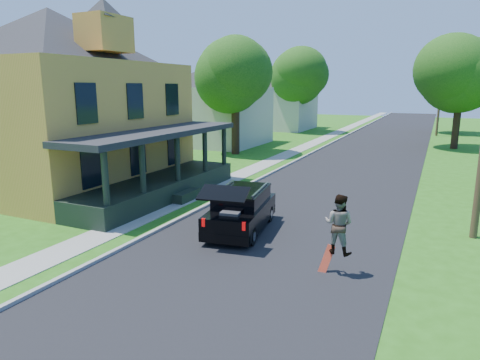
% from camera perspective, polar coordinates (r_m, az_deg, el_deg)
% --- Properties ---
extents(ground, '(140.00, 140.00, 0.00)m').
position_cam_1_polar(ground, '(12.10, -0.41, -12.31)').
color(ground, '#265E12').
rests_on(ground, ground).
extents(street, '(8.00, 120.00, 0.02)m').
position_cam_1_polar(street, '(30.72, 15.80, 2.41)').
color(street, black).
rests_on(street, ground).
extents(curb, '(0.15, 120.00, 0.12)m').
position_cam_1_polar(curb, '(31.60, 8.54, 3.00)').
color(curb, gray).
rests_on(curb, ground).
extents(sidewalk, '(1.30, 120.00, 0.03)m').
position_cam_1_polar(sidewalk, '(32.06, 5.88, 3.21)').
color(sidewalk, gray).
rests_on(sidewalk, ground).
extents(front_walk, '(6.50, 1.20, 0.03)m').
position_cam_1_polar(front_walk, '(21.94, -16.32, -1.47)').
color(front_walk, gray).
rests_on(front_walk, ground).
extents(main_house, '(15.56, 15.56, 10.10)m').
position_cam_1_polar(main_house, '(23.68, -23.22, 11.06)').
color(main_house, gold).
rests_on(main_house, ground).
extents(neighbor_house_mid, '(12.78, 12.78, 8.30)m').
position_cam_1_polar(neighbor_house_mid, '(38.52, -3.33, 11.03)').
color(neighbor_house_mid, '#B3AC9F').
rests_on(neighbor_house_mid, ground).
extents(neighbor_house_far, '(12.78, 12.78, 8.30)m').
position_cam_1_polar(neighbor_house_far, '(53.16, 5.02, 11.36)').
color(neighbor_house_far, '#B3AC9F').
rests_on(neighbor_house_far, ground).
extents(black_suv, '(2.23, 4.50, 2.01)m').
position_cam_1_polar(black_suv, '(15.18, 0.14, -4.02)').
color(black_suv, black).
rests_on(black_suv, ground).
extents(skateboarder, '(0.88, 0.72, 1.64)m').
position_cam_1_polar(skateboarder, '(11.82, 13.02, -5.73)').
color(skateboarder, black).
rests_on(skateboarder, ground).
extents(skateboard, '(0.43, 0.25, 0.85)m').
position_cam_1_polar(skateboard, '(12.27, 11.45, -10.47)').
color(skateboard, '#AE270E').
rests_on(skateboard, ground).
extents(tree_left_mid, '(5.95, 5.67, 8.80)m').
position_cam_1_polar(tree_left_mid, '(32.62, -0.66, 13.79)').
color(tree_left_mid, black).
rests_on(tree_left_mid, ground).
extents(tree_left_far, '(6.32, 6.29, 9.94)m').
position_cam_1_polar(tree_left_far, '(49.02, 6.94, 14.25)').
color(tree_left_far, black).
rests_on(tree_left_far, ground).
extents(tree_right_mid, '(7.03, 7.19, 9.36)m').
position_cam_1_polar(tree_right_mid, '(39.69, 27.45, 12.76)').
color(tree_right_mid, black).
rests_on(tree_right_mid, ground).
extents(tree_right_far, '(7.15, 6.91, 8.23)m').
position_cam_1_polar(tree_right_far, '(53.00, 27.24, 11.21)').
color(tree_right_far, black).
rests_on(tree_right_far, ground).
extents(utility_pole_far, '(1.47, 0.26, 9.40)m').
position_cam_1_polar(utility_pole_far, '(49.42, 25.20, 10.94)').
color(utility_pole_far, '#463520').
rests_on(utility_pole_far, ground).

